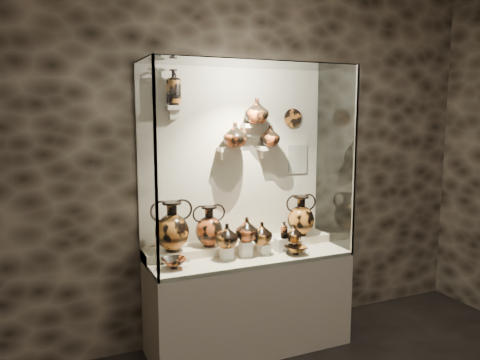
% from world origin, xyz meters
% --- Properties ---
extents(wall_back, '(5.00, 0.02, 3.20)m').
position_xyz_m(wall_back, '(0.00, 2.50, 1.60)').
color(wall_back, black).
rests_on(wall_back, ground).
extents(plinth, '(1.70, 0.60, 0.80)m').
position_xyz_m(plinth, '(0.00, 2.18, 0.40)').
color(plinth, beige).
rests_on(plinth, floor).
extents(front_tier, '(1.68, 0.58, 0.03)m').
position_xyz_m(front_tier, '(0.00, 2.18, 0.82)').
color(front_tier, beige).
rests_on(front_tier, plinth).
extents(rear_tier, '(1.70, 0.25, 0.10)m').
position_xyz_m(rear_tier, '(0.00, 2.35, 0.85)').
color(rear_tier, beige).
rests_on(rear_tier, plinth).
extents(back_panel, '(1.70, 0.03, 1.60)m').
position_xyz_m(back_panel, '(0.00, 2.50, 1.60)').
color(back_panel, beige).
rests_on(back_panel, plinth).
extents(glass_front, '(1.70, 0.01, 1.60)m').
position_xyz_m(glass_front, '(0.00, 1.88, 1.60)').
color(glass_front, white).
rests_on(glass_front, plinth).
extents(glass_left, '(0.01, 0.60, 1.60)m').
position_xyz_m(glass_left, '(-0.85, 2.18, 1.60)').
color(glass_left, white).
rests_on(glass_left, plinth).
extents(glass_right, '(0.01, 0.60, 1.60)m').
position_xyz_m(glass_right, '(0.85, 2.18, 1.60)').
color(glass_right, white).
rests_on(glass_right, plinth).
extents(glass_top, '(1.70, 0.60, 0.01)m').
position_xyz_m(glass_top, '(0.00, 2.18, 2.40)').
color(glass_top, white).
rests_on(glass_top, back_panel).
extents(frame_post_left, '(0.02, 0.02, 1.60)m').
position_xyz_m(frame_post_left, '(-0.84, 1.89, 1.60)').
color(frame_post_left, gray).
rests_on(frame_post_left, plinth).
extents(frame_post_right, '(0.02, 0.02, 1.60)m').
position_xyz_m(frame_post_right, '(0.84, 1.89, 1.60)').
color(frame_post_right, gray).
rests_on(frame_post_right, plinth).
extents(pedestal_a, '(0.09, 0.09, 0.10)m').
position_xyz_m(pedestal_a, '(-0.22, 2.13, 0.88)').
color(pedestal_a, silver).
rests_on(pedestal_a, front_tier).
extents(pedestal_b, '(0.09, 0.09, 0.13)m').
position_xyz_m(pedestal_b, '(-0.05, 2.13, 0.90)').
color(pedestal_b, silver).
rests_on(pedestal_b, front_tier).
extents(pedestal_c, '(0.09, 0.09, 0.09)m').
position_xyz_m(pedestal_c, '(0.12, 2.13, 0.88)').
color(pedestal_c, silver).
rests_on(pedestal_c, front_tier).
extents(pedestal_d, '(0.09, 0.09, 0.12)m').
position_xyz_m(pedestal_d, '(0.28, 2.13, 0.89)').
color(pedestal_d, silver).
rests_on(pedestal_d, front_tier).
extents(pedestal_e, '(0.09, 0.09, 0.08)m').
position_xyz_m(pedestal_e, '(0.42, 2.13, 0.87)').
color(pedestal_e, silver).
rests_on(pedestal_e, front_tier).
extents(bracket_ul, '(0.14, 0.12, 0.04)m').
position_xyz_m(bracket_ul, '(-0.55, 2.42, 2.05)').
color(bracket_ul, beige).
rests_on(bracket_ul, back_panel).
extents(bracket_ca, '(0.14, 0.12, 0.04)m').
position_xyz_m(bracket_ca, '(-0.10, 2.42, 1.70)').
color(bracket_ca, beige).
rests_on(bracket_ca, back_panel).
extents(bracket_cb, '(0.10, 0.12, 0.04)m').
position_xyz_m(bracket_cb, '(0.10, 2.42, 1.90)').
color(bracket_cb, beige).
rests_on(bracket_cb, back_panel).
extents(bracket_cc, '(0.14, 0.12, 0.04)m').
position_xyz_m(bracket_cc, '(0.28, 2.42, 1.70)').
color(bracket_cc, beige).
rests_on(bracket_cc, back_panel).
extents(amphora_left, '(0.39, 0.39, 0.41)m').
position_xyz_m(amphora_left, '(-0.62, 2.31, 1.10)').
color(amphora_left, '#A85F20').
rests_on(amphora_left, rear_tier).
extents(amphora_mid, '(0.31, 0.31, 0.34)m').
position_xyz_m(amphora_mid, '(-0.30, 2.32, 1.07)').
color(amphora_mid, '#B0491F').
rests_on(amphora_mid, rear_tier).
extents(amphora_right, '(0.33, 0.33, 0.37)m').
position_xyz_m(amphora_right, '(0.59, 2.32, 1.08)').
color(amphora_right, '#A85F20').
rests_on(amphora_right, rear_tier).
extents(jug_a, '(0.23, 0.23, 0.19)m').
position_xyz_m(jug_a, '(-0.22, 2.13, 1.03)').
color(jug_a, '#A85F20').
rests_on(jug_a, pedestal_a).
extents(jug_b, '(0.22, 0.22, 0.20)m').
position_xyz_m(jug_b, '(-0.03, 2.15, 1.06)').
color(jug_b, '#B0491F').
rests_on(jug_b, pedestal_b).
extents(jug_c, '(0.22, 0.22, 0.19)m').
position_xyz_m(jug_c, '(0.10, 2.14, 1.01)').
color(jug_c, '#A85F20').
rests_on(jug_c, pedestal_c).
extents(jug_e, '(0.16, 0.16, 0.15)m').
position_xyz_m(jug_e, '(0.40, 2.11, 0.99)').
color(jug_e, '#A85F20').
rests_on(jug_e, pedestal_e).
extents(lekythos_small, '(0.09, 0.09, 0.16)m').
position_xyz_m(lekythos_small, '(0.30, 2.11, 1.03)').
color(lekythos_small, '#B0491F').
rests_on(lekythos_small, pedestal_d).
extents(kylix_left, '(0.29, 0.27, 0.10)m').
position_xyz_m(kylix_left, '(-0.67, 2.08, 0.88)').
color(kylix_left, '#B0491F').
rests_on(kylix_left, front_tier).
extents(kylix_right, '(0.28, 0.27, 0.09)m').
position_xyz_m(kylix_right, '(0.36, 2.01, 0.87)').
color(kylix_right, '#A85F20').
rests_on(kylix_right, front_tier).
extents(lekythos_tall, '(0.15, 0.15, 0.32)m').
position_xyz_m(lekythos_tall, '(-0.56, 2.41, 2.23)').
color(lekythos_tall, '#A85F20').
rests_on(lekythos_tall, bracket_ul).
extents(ovoid_vase_a, '(0.27, 0.27, 0.21)m').
position_xyz_m(ovoid_vase_a, '(-0.04, 2.37, 1.82)').
color(ovoid_vase_a, '#B0491F').
rests_on(ovoid_vase_a, bracket_ca).
extents(ovoid_vase_b, '(0.23, 0.23, 0.22)m').
position_xyz_m(ovoid_vase_b, '(0.16, 2.37, 2.03)').
color(ovoid_vase_b, '#B0491F').
rests_on(ovoid_vase_b, bracket_cb).
extents(ovoid_vase_c, '(0.22, 0.22, 0.18)m').
position_xyz_m(ovoid_vase_c, '(0.30, 2.38, 1.81)').
color(ovoid_vase_c, '#B0491F').
rests_on(ovoid_vase_c, bracket_cc).
extents(wall_plate, '(0.17, 0.02, 0.17)m').
position_xyz_m(wall_plate, '(0.57, 2.47, 1.96)').
color(wall_plate, '#A25A20').
rests_on(wall_plate, back_panel).
extents(info_placard, '(0.20, 0.01, 0.27)m').
position_xyz_m(info_placard, '(0.63, 2.47, 1.58)').
color(info_placard, beige).
rests_on(info_placard, back_panel).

